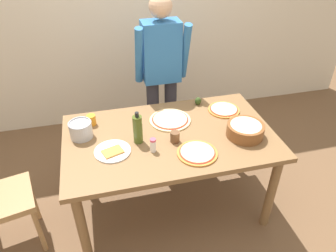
# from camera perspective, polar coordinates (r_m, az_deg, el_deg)

# --- Properties ---
(ground) EXTENTS (8.00, 8.00, 0.00)m
(ground) POSITION_cam_1_polar(r_m,az_deg,el_deg) (2.93, 0.24, -13.67)
(ground) COLOR brown
(wall_back) EXTENTS (5.60, 0.10, 2.60)m
(wall_back) POSITION_cam_1_polar(r_m,az_deg,el_deg) (3.63, -6.29, 20.28)
(wall_back) COLOR beige
(wall_back) RESTS_ON ground
(dining_table) EXTENTS (1.60, 0.96, 0.76)m
(dining_table) POSITION_cam_1_polar(r_m,az_deg,el_deg) (2.47, 0.28, -3.33)
(dining_table) COLOR brown
(dining_table) RESTS_ON ground
(person_cook) EXTENTS (0.49, 0.25, 1.62)m
(person_cook) POSITION_cam_1_polar(r_m,az_deg,el_deg) (2.99, -1.18, 9.87)
(person_cook) COLOR #2D2D38
(person_cook) RESTS_ON ground
(pizza_raw_on_board) EXTENTS (0.34, 0.34, 0.02)m
(pizza_raw_on_board) POSITION_cam_1_polar(r_m,az_deg,el_deg) (2.58, 0.38, 1.14)
(pizza_raw_on_board) COLOR beige
(pizza_raw_on_board) RESTS_ON dining_table
(pizza_cooked_on_tray) EXTENTS (0.27, 0.27, 0.02)m
(pizza_cooked_on_tray) POSITION_cam_1_polar(r_m,az_deg,el_deg) (2.75, 10.02, 2.94)
(pizza_cooked_on_tray) COLOR #C67A33
(pizza_cooked_on_tray) RESTS_ON dining_table
(pizza_second_cooked) EXTENTS (0.29, 0.29, 0.02)m
(pizza_second_cooked) POSITION_cam_1_polar(r_m,az_deg,el_deg) (2.25, 5.29, -4.80)
(pizza_second_cooked) COLOR #C67A33
(pizza_second_cooked) RESTS_ON dining_table
(plate_with_slice) EXTENTS (0.26, 0.26, 0.02)m
(plate_with_slice) POSITION_cam_1_polar(r_m,az_deg,el_deg) (2.29, -9.95, -4.50)
(plate_with_slice) COLOR white
(plate_with_slice) RESTS_ON dining_table
(popcorn_bowl) EXTENTS (0.28, 0.28, 0.11)m
(popcorn_bowl) POSITION_cam_1_polar(r_m,az_deg,el_deg) (2.45, 13.77, -0.53)
(popcorn_bowl) COLOR brown
(popcorn_bowl) RESTS_ON dining_table
(olive_oil_bottle) EXTENTS (0.07, 0.07, 0.26)m
(olive_oil_bottle) POSITION_cam_1_polar(r_m,az_deg,el_deg) (2.30, -5.47, -0.57)
(olive_oil_bottle) COLOR #47561E
(olive_oil_bottle) RESTS_ON dining_table
(steel_pot) EXTENTS (0.17, 0.17, 0.13)m
(steel_pot) POSITION_cam_1_polar(r_m,az_deg,el_deg) (2.45, -15.43, -0.62)
(steel_pot) COLOR #B7B7BC
(steel_pot) RESTS_ON dining_table
(cup_orange) EXTENTS (0.07, 0.07, 0.08)m
(cup_orange) POSITION_cam_1_polar(r_m,az_deg,el_deg) (2.59, -13.63, 1.06)
(cup_orange) COLOR orange
(cup_orange) RESTS_ON dining_table
(cup_small_brown) EXTENTS (0.07, 0.07, 0.08)m
(cup_small_brown) POSITION_cam_1_polar(r_m,az_deg,el_deg) (2.33, 1.25, -1.96)
(cup_small_brown) COLOR brown
(cup_small_brown) RESTS_ON dining_table
(salt_shaker) EXTENTS (0.04, 0.04, 0.11)m
(salt_shaker) POSITION_cam_1_polar(r_m,az_deg,el_deg) (2.24, -2.71, -3.45)
(salt_shaker) COLOR white
(salt_shaker) RESTS_ON dining_table
(avocado) EXTENTS (0.06, 0.06, 0.07)m
(avocado) POSITION_cam_1_polar(r_m,az_deg,el_deg) (2.79, 5.43, 4.50)
(avocado) COLOR #2D4219
(avocado) RESTS_ON dining_table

